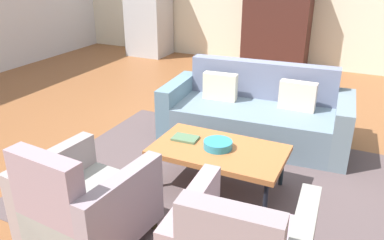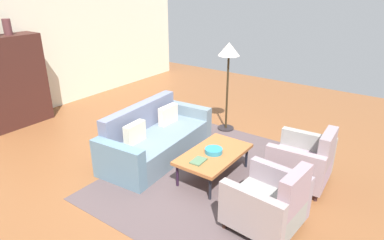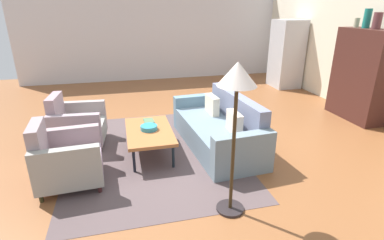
% 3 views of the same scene
% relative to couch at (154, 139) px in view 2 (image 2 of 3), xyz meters
% --- Properties ---
extents(ground_plane, '(11.71, 11.71, 0.00)m').
position_rel_couch_xyz_m(ground_plane, '(-0.26, -0.46, -0.29)').
color(ground_plane, brown).
extents(wall_back, '(9.76, 0.12, 2.80)m').
position_rel_couch_xyz_m(wall_back, '(-0.26, 3.51, 1.11)').
color(wall_back, beige).
rests_on(wall_back, ground).
extents(area_rug, '(3.40, 2.60, 0.01)m').
position_rel_couch_xyz_m(area_rug, '(0.01, -1.14, -0.28)').
color(area_rug, '#554647').
rests_on(area_rug, ground).
extents(couch, '(2.16, 1.06, 0.86)m').
position_rel_couch_xyz_m(couch, '(0.00, 0.00, 0.00)').
color(couch, slate).
rests_on(couch, ground).
extents(coffee_table, '(1.20, 0.70, 0.40)m').
position_rel_couch_xyz_m(coffee_table, '(0.01, -1.19, 0.08)').
color(coffee_table, black).
rests_on(coffee_table, ground).
extents(armchair_left, '(0.86, 0.86, 0.88)m').
position_rel_couch_xyz_m(armchair_left, '(-0.60, -2.35, 0.06)').
color(armchair_left, '#3C231B').
rests_on(armchair_left, ground).
extents(armchair_right, '(0.85, 0.85, 0.88)m').
position_rel_couch_xyz_m(armchair_right, '(0.61, -2.35, 0.06)').
color(armchair_right, '#2E2410').
rests_on(armchair_right, ground).
extents(fruit_bowl, '(0.26, 0.26, 0.07)m').
position_rel_couch_xyz_m(fruit_bowl, '(-0.00, -1.19, 0.15)').
color(fruit_bowl, teal).
rests_on(fruit_bowl, coffee_table).
extents(book_stack, '(0.25, 0.18, 0.02)m').
position_rel_couch_xyz_m(book_stack, '(-0.35, -1.15, 0.13)').
color(book_stack, '#4E704E').
rests_on(book_stack, coffee_table).
extents(cabinet, '(1.20, 0.51, 1.80)m').
position_rel_couch_xyz_m(cabinet, '(-0.60, 3.16, 0.61)').
color(cabinet, '#40201A').
rests_on(cabinet, ground).
extents(vase_small, '(0.15, 0.15, 0.30)m').
position_rel_couch_xyz_m(vase_small, '(-0.50, 3.16, 1.66)').
color(vase_small, brown).
rests_on(vase_small, cabinet).
extents(floor_lamp, '(0.40, 0.40, 1.72)m').
position_rel_couch_xyz_m(floor_lamp, '(1.65, -0.44, 1.16)').
color(floor_lamp, black).
rests_on(floor_lamp, ground).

